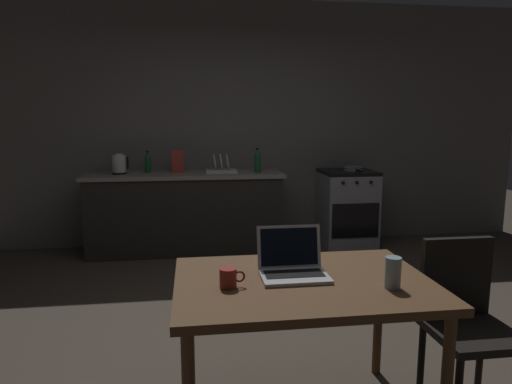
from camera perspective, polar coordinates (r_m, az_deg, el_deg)
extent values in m
plane|color=#473D33|center=(3.32, 2.71, -17.39)|extent=(12.00, 12.00, 0.00)
cube|color=#65615E|center=(5.49, 1.04, 8.41)|extent=(6.40, 0.10, 2.82)
cube|color=#282623|center=(5.18, -8.75, -2.72)|extent=(2.10, 0.60, 0.85)
cube|color=gray|center=(5.11, -8.87, 2.14)|extent=(2.16, 0.64, 0.04)
cube|color=gray|center=(5.48, 11.24, -2.14)|extent=(0.60, 0.60, 0.85)
cube|color=black|center=(5.42, 11.39, 2.46)|extent=(0.60, 0.60, 0.04)
cube|color=black|center=(5.22, 12.32, -3.53)|extent=(0.54, 0.01, 0.39)
cylinder|color=black|center=(5.08, 10.83, 1.13)|extent=(0.04, 0.02, 0.04)
cylinder|color=black|center=(5.13, 12.52, 1.16)|extent=(0.04, 0.02, 0.04)
cylinder|color=black|center=(5.19, 14.17, 1.18)|extent=(0.04, 0.02, 0.04)
cube|color=brown|center=(2.21, 5.89, -11.29)|extent=(1.20, 0.84, 0.04)
cylinder|color=brown|center=(2.63, -8.30, -16.56)|extent=(0.05, 0.05, 0.69)
cylinder|color=brown|center=(2.83, 15.01, -14.85)|extent=(0.05, 0.05, 0.69)
cube|color=black|center=(2.59, 25.48, -15.67)|extent=(0.40, 0.40, 0.04)
cube|color=black|center=(2.65, 23.67, -9.66)|extent=(0.38, 0.04, 0.42)
cylinder|color=black|center=(2.74, 19.92, -19.20)|extent=(0.04, 0.04, 0.41)
cylinder|color=black|center=(2.90, 26.17, -17.92)|extent=(0.04, 0.04, 0.41)
cube|color=silver|center=(2.21, 4.84, -10.48)|extent=(0.32, 0.22, 0.02)
cube|color=black|center=(2.22, 4.76, -10.11)|extent=(0.28, 0.12, 0.00)
cube|color=silver|center=(2.30, 4.15, -6.77)|extent=(0.32, 0.05, 0.21)
cube|color=black|center=(2.29, 4.17, -6.83)|extent=(0.29, 0.04, 0.18)
cylinder|color=black|center=(5.17, -16.66, 2.27)|extent=(0.15, 0.15, 0.02)
cylinder|color=silver|center=(5.16, -16.71, 3.41)|extent=(0.15, 0.15, 0.19)
cylinder|color=silver|center=(5.15, -16.76, 4.53)|extent=(0.09, 0.09, 0.02)
cube|color=black|center=(5.14, -15.75, 3.54)|extent=(0.02, 0.02, 0.13)
cylinder|color=#19592D|center=(5.10, 0.17, 3.55)|extent=(0.07, 0.07, 0.19)
cone|color=#19592D|center=(5.09, 0.17, 4.96)|extent=(0.07, 0.07, 0.06)
cylinder|color=black|center=(5.09, 0.17, 5.41)|extent=(0.03, 0.03, 0.02)
cylinder|color=gray|center=(5.41, 12.03, 2.71)|extent=(0.21, 0.21, 0.01)
torus|color=gray|center=(5.41, 12.04, 3.04)|extent=(0.22, 0.22, 0.02)
cylinder|color=black|center=(5.23, 12.75, 2.62)|extent=(0.02, 0.18, 0.02)
cylinder|color=#9E2D28|center=(2.09, -3.50, -10.65)|extent=(0.08, 0.08, 0.09)
torus|color=#9E2D28|center=(2.09, -2.09, -10.49)|extent=(0.05, 0.01, 0.05)
cylinder|color=#99B7C6|center=(2.16, 16.72, -9.62)|extent=(0.07, 0.07, 0.14)
cube|color=#B2382D|center=(5.12, -9.74, 3.75)|extent=(0.13, 0.05, 0.25)
cube|color=silver|center=(5.12, -4.38, 2.62)|extent=(0.34, 0.26, 0.03)
cylinder|color=beige|center=(5.10, -5.18, 3.78)|extent=(0.04, 0.18, 0.18)
cylinder|color=beige|center=(5.11, -4.39, 3.79)|extent=(0.04, 0.18, 0.18)
cylinder|color=beige|center=(5.11, -3.61, 3.81)|extent=(0.04, 0.18, 0.18)
cylinder|color=#19592D|center=(5.20, -13.33, 3.25)|extent=(0.07, 0.07, 0.16)
cone|color=#19592D|center=(5.19, -13.38, 4.48)|extent=(0.07, 0.07, 0.06)
cylinder|color=black|center=(5.19, -13.40, 4.92)|extent=(0.03, 0.03, 0.02)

